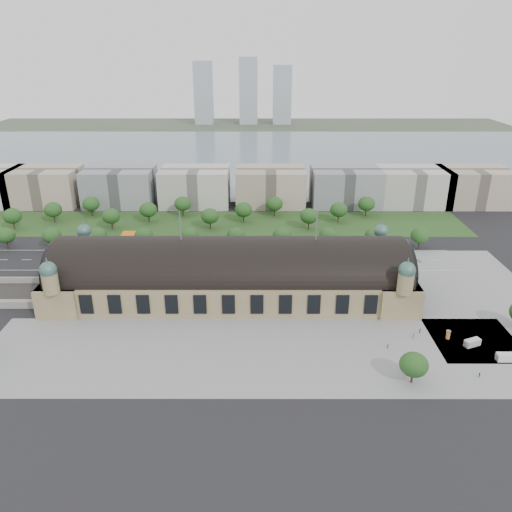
{
  "coord_description": "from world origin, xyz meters",
  "views": [
    {
      "loc": [
        10.8,
        -190.05,
        98.82
      ],
      "look_at": [
        10.59,
        10.05,
        14.0
      ],
      "focal_mm": 35.0,
      "sensor_mm": 36.0,
      "label": 1
    }
  ],
  "objects_px": {
    "parked_car_3": "(111,270)",
    "bus_west": "(183,262)",
    "parked_car_1": "(89,270)",
    "bus_mid": "(216,262)",
    "pedestrian_0": "(414,336)",
    "van_south": "(505,357)",
    "petrol_station": "(138,235)",
    "traffic_car_2": "(83,262)",
    "pedestrian_1": "(388,346)",
    "parked_car_0": "(69,270)",
    "parked_car_2": "(109,272)",
    "pedestrian_2": "(420,331)",
    "van_east": "(472,343)",
    "traffic_car_3": "(188,259)",
    "advertising_column": "(448,335)",
    "traffic_car_5": "(331,254)",
    "pedestrian_4": "(479,375)",
    "traffic_car_6": "(416,260)",
    "parked_car_5": "(189,269)",
    "traffic_car_4": "(247,260)",
    "parked_car_4": "(167,270)",
    "parked_car_6": "(146,269)",
    "bus_east": "(283,266)"
  },
  "relations": [
    {
      "from": "pedestrian_0",
      "to": "pedestrian_4",
      "type": "height_order",
      "value": "pedestrian_0"
    },
    {
      "from": "parked_car_3",
      "to": "bus_mid",
      "type": "height_order",
      "value": "bus_mid"
    },
    {
      "from": "traffic_car_2",
      "to": "parked_car_3",
      "type": "height_order",
      "value": "parked_car_3"
    },
    {
      "from": "pedestrian_2",
      "to": "van_south",
      "type": "bearing_deg",
      "value": -138.58
    },
    {
      "from": "traffic_car_2",
      "to": "pedestrian_1",
      "type": "height_order",
      "value": "pedestrian_1"
    },
    {
      "from": "petrol_station",
      "to": "traffic_car_2",
      "type": "height_order",
      "value": "petrol_station"
    },
    {
      "from": "parked_car_3",
      "to": "bus_west",
      "type": "distance_m",
      "value": 34.21
    },
    {
      "from": "parked_car_2",
      "to": "parked_car_3",
      "type": "xyz_separation_m",
      "value": [
        0.15,
        2.07,
        0.11
      ]
    },
    {
      "from": "traffic_car_6",
      "to": "parked_car_5",
      "type": "relative_size",
      "value": 0.92
    },
    {
      "from": "petrol_station",
      "to": "pedestrian_4",
      "type": "height_order",
      "value": "petrol_station"
    },
    {
      "from": "traffic_car_5",
      "to": "van_south",
      "type": "xyz_separation_m",
      "value": [
        46.21,
        -92.65,
        0.67
      ]
    },
    {
      "from": "parked_car_2",
      "to": "pedestrian_2",
      "type": "xyz_separation_m",
      "value": [
        130.19,
        -53.09,
        0.29
      ]
    },
    {
      "from": "parked_car_0",
      "to": "van_south",
      "type": "relative_size",
      "value": 0.6
    },
    {
      "from": "traffic_car_2",
      "to": "parked_car_4",
      "type": "xyz_separation_m",
      "value": [
        42.75,
        -9.38,
        0.13
      ]
    },
    {
      "from": "traffic_car_2",
      "to": "traffic_car_6",
      "type": "height_order",
      "value": "traffic_car_2"
    },
    {
      "from": "petrol_station",
      "to": "bus_west",
      "type": "distance_m",
      "value": 44.11
    },
    {
      "from": "traffic_car_6",
      "to": "pedestrian_2",
      "type": "height_order",
      "value": "pedestrian_2"
    },
    {
      "from": "van_south",
      "to": "traffic_car_3",
      "type": "bearing_deg",
      "value": 144.41
    },
    {
      "from": "advertising_column",
      "to": "parked_car_2",
      "type": "bearing_deg",
      "value": 157.78
    },
    {
      "from": "traffic_car_2",
      "to": "bus_mid",
      "type": "height_order",
      "value": "bus_mid"
    },
    {
      "from": "traffic_car_2",
      "to": "van_south",
      "type": "bearing_deg",
      "value": 60.47
    },
    {
      "from": "parked_car_1",
      "to": "bus_mid",
      "type": "height_order",
      "value": "bus_mid"
    },
    {
      "from": "traffic_car_4",
      "to": "pedestrian_0",
      "type": "distance_m",
      "value": 93.51
    },
    {
      "from": "traffic_car_4",
      "to": "bus_east",
      "type": "distance_m",
      "value": 19.45
    },
    {
      "from": "van_east",
      "to": "parked_car_6",
      "type": "bearing_deg",
      "value": 130.71
    },
    {
      "from": "parked_car_0",
      "to": "pedestrian_2",
      "type": "distance_m",
      "value": 159.95
    },
    {
      "from": "bus_mid",
      "to": "pedestrian_0",
      "type": "bearing_deg",
      "value": -125.59
    },
    {
      "from": "van_east",
      "to": "pedestrian_2",
      "type": "distance_m",
      "value": 17.89
    },
    {
      "from": "traffic_car_4",
      "to": "parked_car_3",
      "type": "relative_size",
      "value": 0.9
    },
    {
      "from": "advertising_column",
      "to": "van_south",
      "type": "bearing_deg",
      "value": -43.72
    },
    {
      "from": "van_south",
      "to": "pedestrian_1",
      "type": "relative_size",
      "value": 3.28
    },
    {
      "from": "parked_car_0",
      "to": "parked_car_2",
      "type": "relative_size",
      "value": 0.88
    },
    {
      "from": "bus_mid",
      "to": "van_south",
      "type": "relative_size",
      "value": 1.69
    },
    {
      "from": "pedestrian_1",
      "to": "pedestrian_4",
      "type": "height_order",
      "value": "pedestrian_1"
    },
    {
      "from": "petrol_station",
      "to": "bus_west",
      "type": "xyz_separation_m",
      "value": [
        28.91,
        -33.28,
        -1.41
      ]
    },
    {
      "from": "petrol_station",
      "to": "parked_car_5",
      "type": "height_order",
      "value": "petrol_station"
    },
    {
      "from": "traffic_car_4",
      "to": "pedestrian_4",
      "type": "distance_m",
      "value": 120.63
    },
    {
      "from": "pedestrian_2",
      "to": "pedestrian_4",
      "type": "bearing_deg",
      "value": -169.24
    },
    {
      "from": "pedestrian_0",
      "to": "pedestrian_1",
      "type": "height_order",
      "value": "pedestrian_1"
    },
    {
      "from": "pedestrian_2",
      "to": "traffic_car_5",
      "type": "bearing_deg",
      "value": 5.18
    },
    {
      "from": "parked_car_3",
      "to": "parked_car_6",
      "type": "relative_size",
      "value": 0.77
    },
    {
      "from": "bus_west",
      "to": "advertising_column",
      "type": "xyz_separation_m",
      "value": [
        105.6,
        -66.22,
        0.18
      ]
    },
    {
      "from": "traffic_car_5",
      "to": "pedestrian_2",
      "type": "xyz_separation_m",
      "value": [
        22.74,
        -75.03,
        0.26
      ]
    },
    {
      "from": "parked_car_1",
      "to": "bus_east",
      "type": "relative_size",
      "value": 0.36
    },
    {
      "from": "traffic_car_2",
      "to": "traffic_car_3",
      "type": "bearing_deg",
      "value": 89.63
    },
    {
      "from": "traffic_car_3",
      "to": "van_south",
      "type": "bearing_deg",
      "value": -120.64
    },
    {
      "from": "van_south",
      "to": "pedestrian_2",
      "type": "height_order",
      "value": "van_south"
    },
    {
      "from": "parked_car_3",
      "to": "van_south",
      "type": "distance_m",
      "value": 169.89
    },
    {
      "from": "parked_car_4",
      "to": "van_east",
      "type": "height_order",
      "value": "van_east"
    },
    {
      "from": "pedestrian_0",
      "to": "parked_car_1",
      "type": "bearing_deg",
      "value": 176.04
    }
  ]
}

